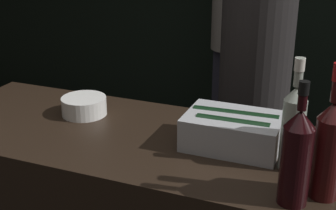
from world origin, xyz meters
The scene contains 8 objects.
ice_bin_with_bottles centered at (0.24, 0.36, 1.06)m, with size 0.32×0.22×0.12m.
bowl_white centered at (-0.39, 0.41, 1.03)m, with size 0.18×0.18×0.07m.
wine_glass centered at (0.56, 0.37, 1.09)m, with size 0.08×0.08×0.13m.
white_wine_bottle centered at (0.44, 0.27, 1.14)m, with size 0.07×0.07×0.36m.
red_wine_bottle_black_foil centered at (0.47, 0.08, 1.14)m, with size 0.08×0.08×0.35m.
red_wine_bottle_tall centered at (0.55, 0.15, 1.15)m, with size 0.08×0.08×0.39m.
person_in_hoodie centered at (0.15, 1.11, 0.93)m, with size 0.35×0.35×1.66m.
person_blond_tee centered at (-0.22, 2.15, 1.05)m, with size 0.33×0.33×1.85m.
Camera 1 is at (0.57, -1.07, 1.72)m, focal length 50.00 mm.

